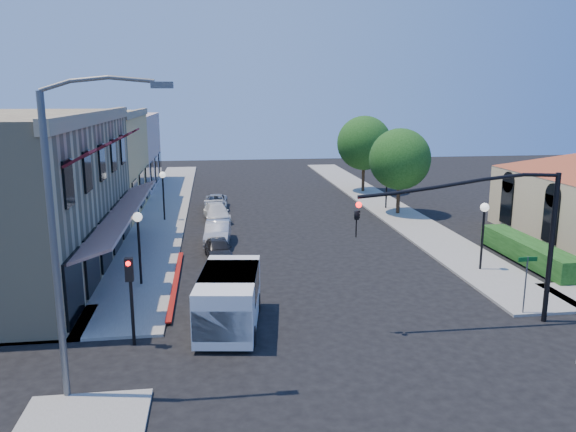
{
  "coord_description": "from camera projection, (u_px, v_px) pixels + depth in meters",
  "views": [
    {
      "loc": [
        -5.0,
        -18.01,
        8.9
      ],
      "look_at": [
        -1.11,
        10.72,
        2.6
      ],
      "focal_mm": 35.0,
      "sensor_mm": 36.0,
      "label": 1
    }
  ],
  "objects": [
    {
      "name": "parked_car_a",
      "position": [
        218.0,
        249.0,
        30.85
      ],
      "size": [
        1.63,
        3.53,
        1.17
      ],
      "primitive_type": "imported",
      "rotation": [
        0.0,
        0.0,
        0.07
      ],
      "color": "black",
      "rests_on": "ground"
    },
    {
      "name": "parked_car_d",
      "position": [
        216.0,
        202.0,
        44.57
      ],
      "size": [
        1.93,
        3.94,
        1.08
      ],
      "primitive_type": "imported",
      "rotation": [
        0.0,
        0.0,
        -0.04
      ],
      "color": "#A2A5A7",
      "rests_on": "ground"
    },
    {
      "name": "sidewalk_right",
      "position": [
        378.0,
        201.0,
        47.27
      ],
      "size": [
        3.5,
        50.0,
        0.12
      ],
      "primitive_type": "cube",
      "color": "gray",
      "rests_on": "ground"
    },
    {
      "name": "white_van",
      "position": [
        229.0,
        297.0,
        21.62
      ],
      "size": [
        2.79,
        5.2,
        2.2
      ],
      "color": "silver",
      "rests_on": "ground"
    },
    {
      "name": "lamppost_right_near",
      "position": [
        484.0,
        219.0,
        28.27
      ],
      "size": [
        0.44,
        0.44,
        3.57
      ],
      "color": "black",
      "rests_on": "ground"
    },
    {
      "name": "yellow_stucco_building",
      "position": [
        72.0,
        163.0,
        42.32
      ],
      "size": [
        10.0,
        12.0,
        7.6
      ],
      "primitive_type": "cube",
      "color": "#D7B261",
      "rests_on": "ground"
    },
    {
      "name": "cobra_streetlight",
      "position": [
        65.0,
        227.0,
        15.73
      ],
      "size": [
        3.6,
        0.25,
        9.31
      ],
      "color": "#595B5E",
      "rests_on": "ground"
    },
    {
      "name": "lamppost_left_far",
      "position": [
        163.0,
        184.0,
        39.59
      ],
      "size": [
        0.44,
        0.44,
        3.57
      ],
      "color": "black",
      "rests_on": "ground"
    },
    {
      "name": "lamppost_right_far",
      "position": [
        387.0,
        175.0,
        43.76
      ],
      "size": [
        0.44,
        0.44,
        3.57
      ],
      "color": "black",
      "rests_on": "ground"
    },
    {
      "name": "ground",
      "position": [
        359.0,
        350.0,
        19.99
      ],
      "size": [
        120.0,
        120.0,
        0.0
      ],
      "primitive_type": "plane",
      "color": "black",
      "rests_on": "ground"
    },
    {
      "name": "curb_red_strip",
      "position": [
        176.0,
        284.0,
        26.83
      ],
      "size": [
        0.25,
        10.0,
        0.06
      ],
      "primitive_type": "cube",
      "color": "maroon",
      "rests_on": "ground"
    },
    {
      "name": "pink_stucco_building",
      "position": [
        102.0,
        152.0,
        54.01
      ],
      "size": [
        10.0,
        12.0,
        7.0
      ],
      "primitive_type": "cube",
      "color": "beige",
      "rests_on": "ground"
    },
    {
      "name": "lamppost_left_near",
      "position": [
        138.0,
        230.0,
        26.04
      ],
      "size": [
        0.44,
        0.44,
        3.57
      ],
      "color": "black",
      "rests_on": "ground"
    },
    {
      "name": "street_tree_a",
      "position": [
        400.0,
        159.0,
        41.56
      ],
      "size": [
        4.56,
        4.56,
        6.48
      ],
      "color": "#362615",
      "rests_on": "ground"
    },
    {
      "name": "sidewalk_left",
      "position": [
        166.0,
        207.0,
        44.97
      ],
      "size": [
        3.5,
        50.0,
        0.12
      ],
      "primitive_type": "cube",
      "color": "gray",
      "rests_on": "ground"
    },
    {
      "name": "parked_car_c",
      "position": [
        217.0,
        212.0,
        40.26
      ],
      "size": [
        2.06,
        4.27,
        1.2
      ],
      "primitive_type": "imported",
      "rotation": [
        0.0,
        0.0,
        0.09
      ],
      "color": "silver",
      "rests_on": "ground"
    },
    {
      "name": "parked_car_b",
      "position": [
        218.0,
        233.0,
        34.05
      ],
      "size": [
        1.75,
        4.21,
        1.35
      ],
      "primitive_type": "imported",
      "rotation": [
        0.0,
        0.0,
        -0.08
      ],
      "color": "#B3B5B9",
      "rests_on": "ground"
    },
    {
      "name": "corner_brick_building",
      "position": [
        1.0,
        195.0,
        27.76
      ],
      "size": [
        11.77,
        18.2,
        8.1
      ],
      "color": "tan",
      "rests_on": "ground"
    },
    {
      "name": "street_name_sign",
      "position": [
        526.0,
        276.0,
        22.74
      ],
      "size": [
        0.8,
        0.06,
        2.5
      ],
      "color": "#595B5E",
      "rests_on": "ground"
    },
    {
      "name": "signal_mast_arm",
      "position": [
        502.0,
        224.0,
        21.34
      ],
      "size": [
        8.01,
        0.39,
        6.0
      ],
      "color": "black",
      "rests_on": "ground"
    },
    {
      "name": "street_tree_b",
      "position": [
        364.0,
        143.0,
        51.16
      ],
      "size": [
        4.94,
        4.94,
        7.02
      ],
      "color": "#362615",
      "rests_on": "ground"
    },
    {
      "name": "hedge",
      "position": [
        527.0,
        263.0,
        30.24
      ],
      "size": [
        1.4,
        8.0,
        1.1
      ],
      "primitive_type": "cube",
      "color": "#164112",
      "rests_on": "ground"
    },
    {
      "name": "secondary_signal",
      "position": [
        130.0,
        285.0,
        19.81
      ],
      "size": [
        0.28,
        0.42,
        3.32
      ],
      "color": "black",
      "rests_on": "ground"
    }
  ]
}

